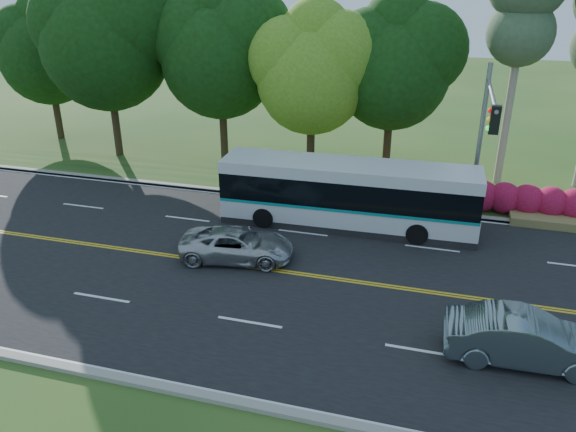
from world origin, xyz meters
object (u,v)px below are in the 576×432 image
(sedan, at_px, (526,339))
(traffic_signal, at_px, (485,129))
(transit_bus, at_px, (347,196))
(suv, at_px, (237,245))

(sedan, bearing_deg, traffic_signal, 6.62)
(transit_bus, relative_size, sedan, 2.43)
(transit_bus, relative_size, suv, 2.51)
(traffic_signal, relative_size, suv, 1.58)
(suv, bearing_deg, traffic_signal, -71.03)
(traffic_signal, bearing_deg, transit_bus, -173.26)
(traffic_signal, distance_m, sedan, 9.51)
(sedan, height_order, suv, sedan)
(transit_bus, height_order, suv, transit_bus)
(traffic_signal, bearing_deg, sedan, -80.93)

